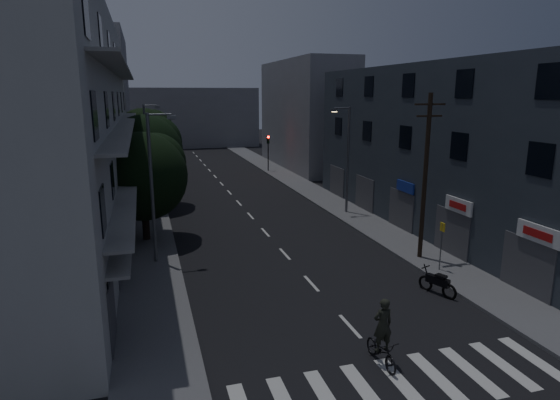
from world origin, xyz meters
TOP-DOWN VIEW (x-y plane):
  - ground at (0.00, 25.00)m, footprint 160.00×160.00m
  - sidewalk_left at (-7.50, 25.00)m, footprint 3.00×90.00m
  - sidewalk_right at (7.50, 25.00)m, footprint 3.00×90.00m
  - crosswalk at (-0.00, -2.00)m, footprint 10.90×3.00m
  - lane_markings at (0.00, 31.25)m, footprint 0.15×60.50m
  - building_left at (-11.98, 18.00)m, footprint 7.00×36.00m
  - building_right at (11.99, 14.00)m, footprint 6.19×28.00m
  - building_far_left at (-12.00, 48.00)m, footprint 6.00×20.00m
  - building_far_right at (12.00, 42.00)m, footprint 6.00×20.00m
  - building_far_end at (0.00, 70.00)m, footprint 24.00×8.00m
  - tree_near at (-7.60, 15.79)m, footprint 5.45×5.45m
  - tree_mid at (-7.35, 24.87)m, footprint 5.99×5.99m
  - tree_far at (-7.31, 36.24)m, footprint 6.09×6.09m
  - traffic_signal_far_right at (6.57, 39.44)m, footprint 0.28×0.37m
  - traffic_signal_far_left at (-6.44, 38.60)m, footprint 0.28×0.37m
  - street_lamp_left_near at (-7.10, 11.48)m, footprint 1.51×0.25m
  - street_lamp_right at (7.19, 18.65)m, footprint 1.51×0.25m
  - street_lamp_left_far at (-7.15, 30.98)m, footprint 1.51×0.25m
  - utility_pole at (7.02, 8.05)m, footprint 1.80×0.24m
  - bus_stop_sign at (6.90, 6.03)m, footprint 0.06×0.35m
  - motorcycle at (5.18, 3.72)m, footprint 0.95×1.93m
  - cyclist at (-0.10, -0.75)m, footprint 0.73×1.94m

SIDE VIEW (x-z plane):
  - ground at x=0.00m, z-range 0.00..0.00m
  - crosswalk at x=0.00m, z-range 0.00..0.01m
  - lane_markings at x=0.00m, z-range 0.00..0.01m
  - sidewalk_left at x=-7.50m, z-range 0.00..0.15m
  - sidewalk_right at x=7.50m, z-range 0.00..0.15m
  - motorcycle at x=5.18m, z-range -0.14..1.16m
  - cyclist at x=-0.10m, z-range -0.40..2.03m
  - bus_stop_sign at x=6.90m, z-range 0.63..3.15m
  - traffic_signal_far_right at x=6.57m, z-range 1.05..5.15m
  - traffic_signal_far_left at x=-6.44m, z-range 1.05..5.15m
  - tree_near at x=-7.60m, z-range 0.99..7.72m
  - street_lamp_left_near at x=-7.10m, z-range 0.60..8.60m
  - street_lamp_right at x=7.19m, z-range 0.60..8.60m
  - street_lamp_left_far at x=-7.15m, z-range 0.60..8.60m
  - tree_mid at x=-7.35m, z-range 1.07..8.43m
  - utility_pole at x=7.02m, z-range 0.37..9.37m
  - tree_far at x=-7.31m, z-range 1.10..8.63m
  - building_far_end at x=0.00m, z-range 0.00..10.00m
  - building_right at x=11.99m, z-range 0.00..11.00m
  - building_far_right at x=12.00m, z-range 0.00..13.00m
  - building_left at x=-11.98m, z-range -0.01..13.99m
  - building_far_left at x=-12.00m, z-range 0.00..16.00m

